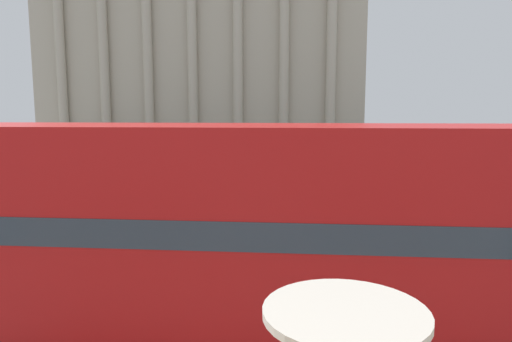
{
  "coord_description": "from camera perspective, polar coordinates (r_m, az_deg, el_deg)",
  "views": [
    {
      "loc": [
        1.07,
        -1.93,
        4.47
      ],
      "look_at": [
        -0.53,
        16.0,
        2.08
      ],
      "focal_mm": 32.0,
      "sensor_mm": 36.0,
      "label": 1
    }
  ],
  "objects": [
    {
      "name": "pedestrian_white",
      "position": [
        18.63,
        -12.37,
        -3.51
      ],
      "size": [
        0.32,
        0.32,
        1.65
      ],
      "rotation": [
        0.0,
        0.0,
        4.7
      ],
      "color": "#282B33",
      "rests_on": "ground_plane"
    },
    {
      "name": "traffic_light_mid",
      "position": [
        21.71,
        23.3,
        1.59
      ],
      "size": [
        0.42,
        0.24,
        3.73
      ],
      "color": "black",
      "rests_on": "ground_plane"
    },
    {
      "name": "plaza_building_left",
      "position": [
        51.18,
        -6.2,
        14.13
      ],
      "size": [
        32.84,
        14.16,
        20.72
      ],
      "color": "#B2A893",
      "rests_on": "ground_plane"
    },
    {
      "name": "pedestrian_red",
      "position": [
        28.89,
        14.87,
        0.26
      ],
      "size": [
        0.32,
        0.32,
        1.61
      ],
      "rotation": [
        0.0,
        0.0,
        5.97
      ],
      "color": "#282B33",
      "rests_on": "ground_plane"
    },
    {
      "name": "traffic_light_near",
      "position": [
        14.64,
        20.65,
        -2.16
      ],
      "size": [
        0.42,
        0.24,
        3.22
      ],
      "color": "black",
      "rests_on": "ground_plane"
    },
    {
      "name": "double_decker_bus",
      "position": [
        8.07,
        -5.0,
        -7.6
      ],
      "size": [
        11.0,
        2.73,
        4.23
      ],
      "rotation": [
        0.0,
        0.0,
        -0.11
      ],
      "color": "black",
      "rests_on": "ground_plane"
    }
  ]
}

